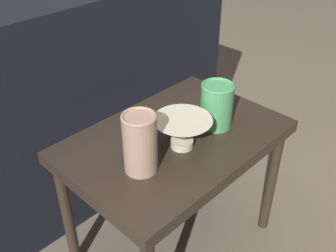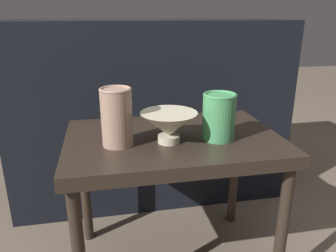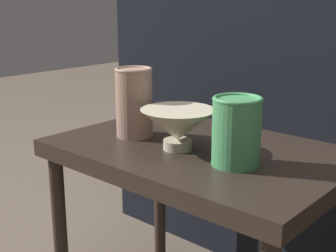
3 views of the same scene
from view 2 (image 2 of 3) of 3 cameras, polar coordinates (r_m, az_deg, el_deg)
name	(u,v)px [view 2 (image 2 of 3)]	position (r m, az deg, el deg)	size (l,w,h in m)	color
table	(173,153)	(1.06, 0.89, -4.71)	(0.67, 0.45, 0.49)	#2D231C
couch_backdrop	(148,109)	(1.60, -3.42, 2.99)	(1.24, 0.50, 0.83)	black
bowl	(169,125)	(0.97, 0.14, 0.22)	(0.17, 0.17, 0.09)	beige
vase_textured_left	(117,116)	(0.96, -8.92, 1.68)	(0.09, 0.09, 0.17)	tan
vase_colorful_right	(219,116)	(1.01, 8.87, 1.78)	(0.10, 0.10, 0.14)	#47995B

